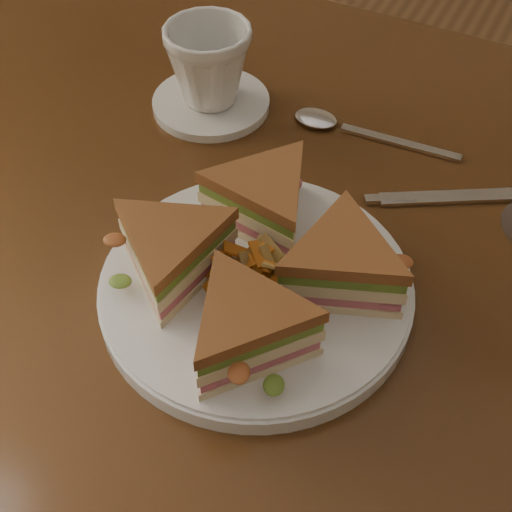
# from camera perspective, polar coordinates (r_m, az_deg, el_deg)

# --- Properties ---
(table) EXTENTS (1.20, 0.80, 0.75)m
(table) POSITION_cam_1_polar(r_m,az_deg,el_deg) (0.75, 3.46, -2.78)
(table) COLOR #331B0B
(table) RESTS_ON ground
(plate) EXTENTS (0.27, 0.27, 0.02)m
(plate) POSITION_cam_1_polar(r_m,az_deg,el_deg) (0.61, -0.00, -2.64)
(plate) COLOR white
(plate) RESTS_ON table
(sandwich_wedges) EXTENTS (0.28, 0.28, 0.06)m
(sandwich_wedges) POSITION_cam_1_polar(r_m,az_deg,el_deg) (0.58, -0.00, -0.33)
(sandwich_wedges) COLOR #F9E4B8
(sandwich_wedges) RESTS_ON plate
(crisps_mound) EXTENTS (0.09, 0.09, 0.05)m
(crisps_mound) POSITION_cam_1_polar(r_m,az_deg,el_deg) (0.59, -0.00, -0.59)
(crisps_mound) COLOR #C76419
(crisps_mound) RESTS_ON plate
(spoon) EXTENTS (0.18, 0.03, 0.01)m
(spoon) POSITION_cam_1_polar(r_m,az_deg,el_deg) (0.79, 6.40, 10.40)
(spoon) COLOR silver
(spoon) RESTS_ON table
(knife) EXTENTS (0.19, 0.12, 0.00)m
(knife) POSITION_cam_1_polar(r_m,az_deg,el_deg) (0.73, 16.47, 4.54)
(knife) COLOR silver
(knife) RESTS_ON table
(saucer) EXTENTS (0.13, 0.13, 0.01)m
(saucer) POSITION_cam_1_polar(r_m,az_deg,el_deg) (0.81, -3.61, 12.12)
(saucer) COLOR white
(saucer) RESTS_ON table
(coffee_cup) EXTENTS (0.09, 0.09, 0.09)m
(coffee_cup) POSITION_cam_1_polar(r_m,az_deg,el_deg) (0.79, -3.78, 14.99)
(coffee_cup) COLOR white
(coffee_cup) RESTS_ON saucer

